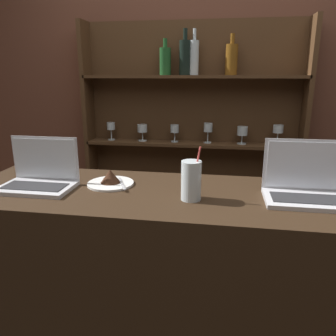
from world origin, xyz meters
The scene contains 7 objects.
bar_counter centered at (0.00, 0.29, 0.50)m, with size 2.09×0.58×1.00m.
back_wall centered at (0.00, 1.39, 1.35)m, with size 7.00×0.06×2.70m.
back_shelf centered at (-0.13, 1.32, 0.98)m, with size 1.53×0.18×1.84m.
laptop_near centered at (-0.71, 0.27, 1.05)m, with size 0.32×0.20×0.22m.
laptop_far centered at (0.43, 0.30, 1.06)m, with size 0.34×0.21×0.23m.
cake_plate centered at (-0.41, 0.35, 1.03)m, with size 0.21×0.21×0.07m.
water_glass centered at (-0.03, 0.22, 1.08)m, with size 0.08×0.08×0.22m.
Camera 1 is at (0.08, -1.01, 1.49)m, focal length 35.00 mm.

